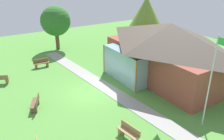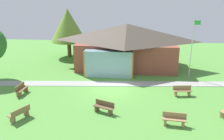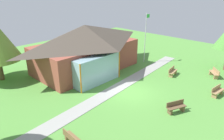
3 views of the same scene
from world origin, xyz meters
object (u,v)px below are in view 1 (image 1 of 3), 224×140
Objects in this scene: tree_behind_pavilion_left at (146,15)px; tree_west_hedge at (56,21)px; flagpole at (211,79)px; bench_front_center at (36,103)px; pavilion at (167,50)px; bench_mid_right at (129,133)px; bench_front_left at (0,79)px; bench_mid_left at (41,63)px.

tree_behind_pavilion_left is 10.64m from tree_west_hedge.
tree_behind_pavilion_left is (-14.06, 7.02, 0.92)m from flagpole.
bench_front_center is at bearing -26.85° from tree_west_hedge.
bench_mid_right is (5.01, -7.71, -2.12)m from pavilion.
bench_mid_right and bench_front_left have the same top height.
tree_behind_pavilion_left reaches higher than pavilion.
pavilion is 7.52× the size of bench_front_center.
bench_front_left is (-12.94, -9.68, -2.78)m from flagpole.
bench_mid_right is 0.30× the size of tree_west_hedge.
bench_front_left is at bearing -116.84° from pavilion.
pavilion reaches higher than bench_mid_left.
tree_behind_pavilion_left is at bearing 59.85° from tree_west_hedge.
bench_mid_right is 13.30m from bench_mid_left.
flagpole is 19.52m from tree_west_hedge.
tree_behind_pavilion_left is at bearing 152.58° from pavilion.
flagpole is 15.74m from tree_behind_pavilion_left.
bench_mid_right is 17.54m from tree_behind_pavilion_left.
bench_mid_left is 0.29× the size of tree_west_hedge.
pavilion is 7.21m from flagpole.
tree_behind_pavilion_left is (-12.58, 11.64, 3.70)m from bench_mid_right.
flagpole is at bearing 113.32° from bench_mid_left.
bench_mid_left is 6.52m from tree_west_hedge.
pavilion is 7.69× the size of bench_mid_left.
tree_behind_pavilion_left reaches higher than bench_front_left.
bench_front_center is 13.69m from tree_west_hedge.
bench_front_center is at bearing 72.83° from bench_mid_left.
tree_west_hedge is at bearing -120.15° from tree_behind_pavilion_left.
pavilion is 14.46m from bench_front_left.
tree_west_hedge reaches higher than pavilion.
bench_mid_left is (-13.26, -0.98, 0.00)m from bench_mid_right.
pavilion reaches higher than bench_front_left.
flagpole is 16.40m from bench_front_left.
bench_front_center is 1.02× the size of bench_mid_left.
pavilion is at bearing -1.15° from bench_front_left.
bench_mid_left is (-14.74, -5.60, -2.78)m from flagpole.
bench_front_center and bench_mid_left have the same top height.
pavilion is 13.97m from tree_west_hedge.
bench_mid_left is 13.17m from tree_behind_pavilion_left.
tree_west_hedge is (-5.33, -9.18, -0.69)m from tree_behind_pavilion_left.
tree_west_hedge reaches higher than bench_mid_left.
tree_west_hedge reaches higher than bench_front_left.
pavilion is 2.25× the size of tree_west_hedge.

